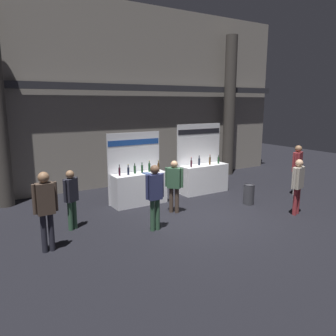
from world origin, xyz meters
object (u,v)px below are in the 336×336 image
Objects in this scene: visitor_1 at (71,196)px; visitor_2 at (298,182)px; trash_bin at (249,194)px; exhibitor_booth_0 at (139,186)px; visitor_0 at (297,165)px; visitor_4 at (174,182)px; exhibitor_booth_1 at (203,175)px; visitor_5 at (155,192)px; visitor_3 at (46,205)px.

visitor_2 is (5.97, -2.26, 0.07)m from visitor_1.
visitor_2 reaches higher than trash_bin.
visitor_1 is at bearing -36.36° from visitor_2.
exhibitor_booth_0 reaches higher than trash_bin.
trash_bin is 0.37× the size of visitor_0.
visitor_4 is (-4.80, 0.60, -0.14)m from visitor_0.
trash_bin is (0.36, -1.97, -0.29)m from exhibitor_booth_1.
visitor_4 is (2.98, -0.24, 0.02)m from visitor_1.
visitor_1 is at bearing -137.12° from visitor_4.
exhibitor_booth_1 is at bearing -18.91° from visitor_1.
visitor_0 is 1.08× the size of visitor_2.
trash_bin is 0.40× the size of visitor_2.
visitor_5 is (1.81, -1.17, 0.10)m from visitor_1.
visitor_3 is (-3.29, -2.12, 0.48)m from exhibitor_booth_0.
visitor_1 is 2.16m from visitor_5.
visitor_3 is at bearing -159.79° from exhibitor_booth_1.
visitor_3 is (-5.96, -2.19, 0.46)m from exhibitor_booth_1.
exhibitor_booth_0 is at bearing -178.47° from exhibitor_booth_1.
visitor_4 is at bearing -29.56° from visitor_0.
visitor_2 is (3.51, -3.35, 0.37)m from exhibitor_booth_0.
visitor_1 is 6.38m from visitor_2.
trash_bin is at bearing -40.06° from visitor_1.
exhibitor_booth_1 is 2.59m from visitor_4.
visitor_1 is at bearing -156.05° from exhibitor_booth_0.
visitor_0 is 1.13× the size of visitor_1.
exhibitor_booth_1 is 3.54m from visitor_2.
exhibitor_booth_0 is at bearing 30.46° from visitor_3.
exhibitor_booth_1 is at bearing 80.47° from visitor_4.
visitor_5 is at bearing -30.23° from visitor_2.
trash_bin is at bearing -32.13° from exhibitor_booth_0.
exhibitor_booth_1 reaches higher than visitor_3.
exhibitor_booth_0 is 2.71m from visitor_1.
exhibitor_booth_1 is 1.58× the size of visitor_1.
visitor_1 is at bearing 171.65° from trash_bin.
visitor_2 is 6.91m from visitor_3.
visitor_0 reaches higher than trash_bin.
exhibitor_booth_1 is 1.45× the size of visitor_5.
visitor_1 is 0.87× the size of visitor_3.
exhibitor_booth_0 is at bearing 73.28° from visitor_5.
exhibitor_booth_1 reaches higher than exhibitor_booth_0.
visitor_2 is at bearing -52.41° from visitor_1.
visitor_1 is (-5.49, 0.81, 0.58)m from trash_bin.
visitor_0 is 1.12× the size of visitor_4.
exhibitor_booth_0 is 4.87m from visitor_2.
visitor_4 is (-2.99, 2.02, -0.04)m from visitor_2.
visitor_2 is 3.61m from visitor_4.
visitor_4 reaches higher than trash_bin.
exhibitor_booth_0 is at bearing -7.76° from visitor_1.
visitor_4 is (-2.51, 0.57, 0.60)m from trash_bin.
visitor_1 is 0.91× the size of visitor_5.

